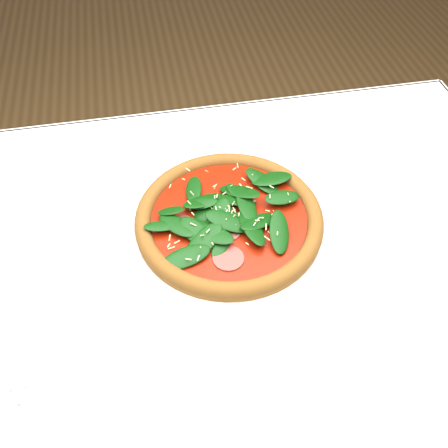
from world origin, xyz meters
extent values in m
plane|color=brown|center=(0.00, 0.00, 0.00)|extent=(6.00, 6.00, 0.00)
cube|color=silver|center=(0.00, 0.00, 0.73)|extent=(1.20, 0.80, 0.04)
cylinder|color=#4D341E|center=(0.54, 0.34, 0.35)|extent=(0.06, 0.06, 0.71)
cube|color=silver|center=(0.00, 0.40, 0.64)|extent=(1.20, 0.01, 0.22)
cylinder|color=silver|center=(0.01, 0.04, 0.76)|extent=(0.38, 0.38, 0.01)
torus|color=silver|center=(0.01, 0.04, 0.76)|extent=(0.38, 0.38, 0.01)
cylinder|color=#9B6625|center=(0.01, 0.04, 0.77)|extent=(0.43, 0.43, 0.01)
torus|color=#B57229|center=(0.01, 0.04, 0.78)|extent=(0.43, 0.43, 0.03)
cylinder|color=#991C05|center=(0.01, 0.04, 0.78)|extent=(0.36, 0.36, 0.00)
cylinder|color=#964B3C|center=(0.01, 0.04, 0.78)|extent=(0.32, 0.32, 0.00)
ellipsoid|color=#0C3A0A|center=(0.01, 0.04, 0.79)|extent=(0.34, 0.34, 0.03)
cylinder|color=beige|center=(0.01, 0.04, 0.80)|extent=(0.32, 0.32, 0.00)
cube|color=silver|center=(-0.33, -0.16, 0.76)|extent=(0.15, 0.08, 0.01)
cube|color=silver|center=(-0.33, -0.16, 0.76)|extent=(0.01, 0.12, 0.00)
cube|color=silver|center=(-0.33, -0.09, 0.76)|extent=(0.02, 0.05, 0.00)
cylinder|color=silver|center=(0.33, 0.28, 0.76)|extent=(0.15, 0.15, 0.01)
torus|color=silver|center=(0.33, 0.28, 0.76)|extent=(0.15, 0.15, 0.01)
camera|label=1|loc=(-0.10, -0.52, 1.42)|focal=40.00mm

